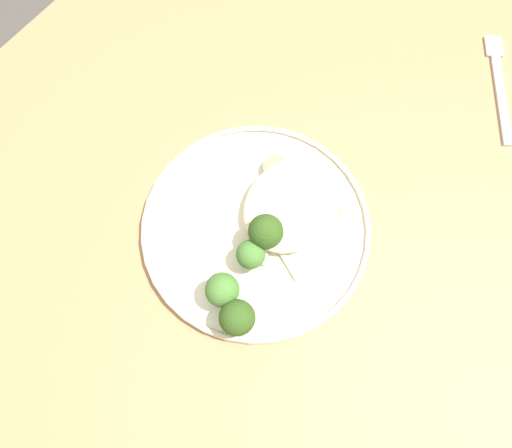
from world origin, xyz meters
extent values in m
plane|color=#47423D|center=(0.00, 0.00, 0.00)|extent=(6.00, 6.00, 0.00)
cube|color=#9E754C|center=(0.00, 0.00, 0.72)|extent=(1.40, 1.00, 0.04)
cube|color=olive|center=(0.64, 0.44, 0.35)|extent=(0.06, 0.06, 0.70)
cylinder|color=beige|center=(0.04, 0.02, 0.74)|extent=(0.29, 0.29, 0.01)
torus|color=beige|center=(0.04, 0.02, 0.75)|extent=(0.29, 0.29, 0.01)
ellipsoid|color=beige|center=(0.09, 0.00, 0.77)|extent=(0.14, 0.11, 0.03)
cylinder|color=#DBB77A|center=(0.07, 0.01, 0.76)|extent=(0.03, 0.03, 0.01)
cylinder|color=#8E774F|center=(0.07, 0.01, 0.77)|extent=(0.03, 0.03, 0.00)
cylinder|color=#E5C689|center=(0.11, -0.04, 0.76)|extent=(0.02, 0.02, 0.01)
cylinder|color=#958159|center=(0.11, -0.04, 0.77)|extent=(0.02, 0.02, 0.00)
cylinder|color=#DBB77A|center=(0.12, 0.00, 0.76)|extent=(0.03, 0.03, 0.01)
cylinder|color=#8E774F|center=(0.12, 0.00, 0.77)|extent=(0.03, 0.03, 0.00)
cylinder|color=#E5C689|center=(0.12, 0.05, 0.76)|extent=(0.03, 0.03, 0.01)
cylinder|color=#958159|center=(0.12, 0.05, 0.77)|extent=(0.03, 0.03, 0.00)
cylinder|color=beige|center=(0.07, -0.03, 0.76)|extent=(0.04, 0.04, 0.01)
cylinder|color=#988766|center=(0.07, -0.03, 0.77)|extent=(0.03, 0.03, 0.00)
cylinder|color=#7A994C|center=(0.00, 0.00, 0.76)|extent=(0.02, 0.02, 0.02)
sphere|color=#42702D|center=(0.00, 0.00, 0.78)|extent=(0.04, 0.04, 0.04)
cylinder|color=#89A356|center=(-0.07, -0.03, 0.76)|extent=(0.01, 0.01, 0.02)
sphere|color=#2D4C19|center=(-0.07, -0.03, 0.79)|extent=(0.04, 0.04, 0.04)
cylinder|color=#89A356|center=(0.03, 0.00, 0.76)|extent=(0.01, 0.01, 0.03)
sphere|color=#2D4C19|center=(0.03, 0.00, 0.79)|extent=(0.04, 0.04, 0.04)
cylinder|color=#7A994C|center=(-0.05, 0.00, 0.76)|extent=(0.02, 0.02, 0.02)
sphere|color=#42702D|center=(-0.05, 0.00, 0.79)|extent=(0.04, 0.04, 0.04)
cube|color=silver|center=(0.02, -0.04, 0.75)|extent=(0.03, 0.05, 0.00)
cube|color=silver|center=(0.03, -0.01, 0.75)|extent=(0.05, 0.03, 0.00)
cube|color=silver|center=(-0.04, 0.02, 0.75)|extent=(0.04, 0.02, 0.00)
cube|color=silver|center=(0.40, -0.14, 0.74)|extent=(0.13, 0.09, 0.00)
cube|color=silver|center=(0.48, -0.09, 0.74)|extent=(0.04, 0.04, 0.00)
camera|label=1|loc=(-0.12, -0.10, 1.31)|focal=33.13mm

